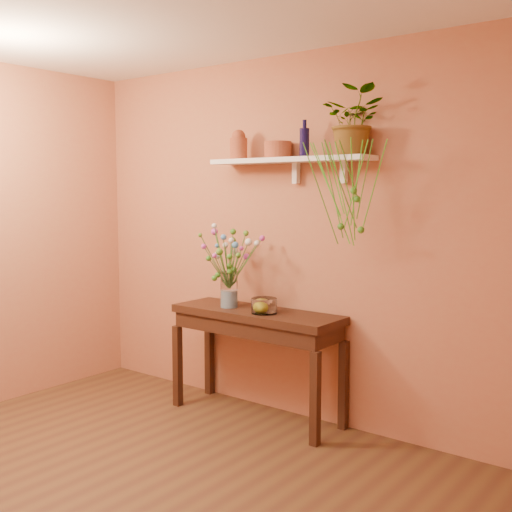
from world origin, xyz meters
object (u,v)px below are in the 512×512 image
object	(u,v)px
terracotta_jug	(239,145)
spider_plant	(355,121)
glass_bowl	(264,306)
sideboard	(256,326)
blue_bottle	(304,142)
bouquet	(230,251)
glass_vase	(229,292)

from	to	relation	value
terracotta_jug	spider_plant	distance (m)	0.98
terracotta_jug	glass_bowl	distance (m)	1.24
sideboard	glass_bowl	xyz separation A→B (m)	(0.12, -0.06, 0.17)
blue_bottle	bouquet	size ratio (longest dim) A/B	0.51
sideboard	blue_bottle	size ratio (longest dim) A/B	5.23
spider_plant	bouquet	world-z (taller)	spider_plant
bouquet	terracotta_jug	bearing A→B (deg)	93.57
blue_bottle	bouquet	distance (m)	1.00
glass_bowl	glass_vase	bearing A→B (deg)	175.68
terracotta_jug	glass_bowl	xyz separation A→B (m)	(0.35, -0.14, -1.18)
spider_plant	glass_vase	distance (m)	1.58
terracotta_jug	blue_bottle	world-z (taller)	blue_bottle
blue_bottle	glass_vase	xyz separation A→B (m)	(-0.59, -0.13, -1.11)
blue_bottle	glass_bowl	size ratio (longest dim) A/B	1.38
spider_plant	bouquet	xyz separation A→B (m)	(-0.96, -0.16, -0.92)
blue_bottle	bouquet	world-z (taller)	blue_bottle
sideboard	glass_bowl	world-z (taller)	glass_bowl
glass_vase	bouquet	size ratio (longest dim) A/B	0.55
glass_vase	sideboard	bearing A→B (deg)	7.31
sideboard	spider_plant	size ratio (longest dim) A/B	3.00
terracotta_jug	spider_plant	world-z (taller)	spider_plant
bouquet	glass_bowl	distance (m)	0.51
blue_bottle	glass_bowl	distance (m)	1.21
terracotta_jug	spider_plant	xyz separation A→B (m)	(0.97, 0.04, 0.12)
spider_plant	glass_vase	size ratio (longest dim) A/B	1.64
glass_vase	bouquet	bearing A→B (deg)	-30.71
bouquet	sideboard	bearing A→B (deg)	9.40
sideboard	terracotta_jug	bearing A→B (deg)	160.51
sideboard	bouquet	distance (m)	0.59
blue_bottle	glass_bowl	world-z (taller)	blue_bottle
spider_plant	bouquet	bearing A→B (deg)	-170.81
glass_bowl	spider_plant	bearing A→B (deg)	15.80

